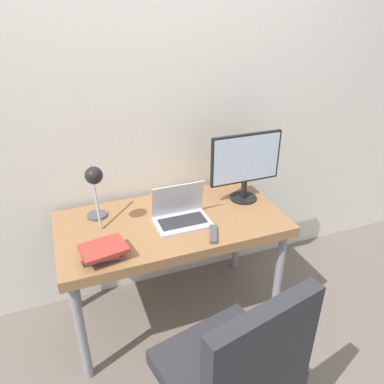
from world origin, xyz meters
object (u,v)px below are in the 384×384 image
object	(u,v)px
monitor	(246,163)
desk_lamp	(95,185)
office_chair	(238,367)
laptop	(181,215)
book_stack	(101,251)

from	to	relation	value
monitor	desk_lamp	xyz separation A→B (m)	(-0.92, -0.00, 0.01)
desk_lamp	office_chair	world-z (taller)	desk_lamp
monitor	office_chair	distance (m)	1.20
laptop	monitor	size ratio (longest dim) A/B	0.68
desk_lamp	office_chair	xyz separation A→B (m)	(0.40, -0.97, -0.47)
laptop	office_chair	size ratio (longest dim) A/B	0.33
office_chair	book_stack	world-z (taller)	office_chair
monitor	book_stack	xyz separation A→B (m)	(-0.96, -0.30, -0.21)
office_chair	book_stack	xyz separation A→B (m)	(-0.43, 0.68, 0.25)
laptop	desk_lamp	bearing A→B (deg)	165.55
monitor	desk_lamp	bearing A→B (deg)	-179.76
office_chair	laptop	bearing A→B (deg)	86.58
monitor	book_stack	world-z (taller)	monitor
laptop	desk_lamp	distance (m)	0.51
monitor	book_stack	bearing A→B (deg)	-162.72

